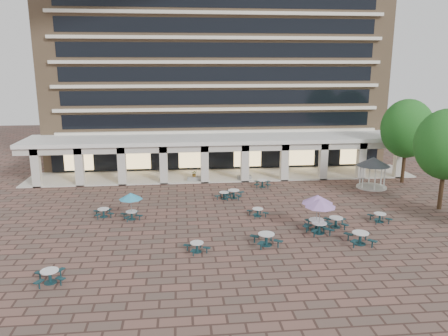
{
  "coord_description": "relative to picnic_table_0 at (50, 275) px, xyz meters",
  "views": [
    {
      "loc": [
        -4.55,
        -31.73,
        12.06
      ],
      "look_at": [
        -1.04,
        3.0,
        3.74
      ],
      "focal_mm": 35.0,
      "sensor_mm": 36.0,
      "label": 1
    }
  ],
  "objects": [
    {
      "name": "tree_east_a",
      "position": [
        29.44,
        10.07,
        5.15
      ],
      "size": [
        5.15,
        5.15,
        8.57
      ],
      "color": "#3A2917",
      "rests_on": "ground"
    },
    {
      "name": "picnic_table_12",
      "position": [
        11.39,
        14.73,
        -0.06
      ],
      "size": [
        1.81,
        1.81,
        0.66
      ],
      "rotation": [
        0.0,
        0.0,
        -0.42
      ],
      "color": "#123336",
      "rests_on": "ground"
    },
    {
      "name": "picnic_table_9",
      "position": [
        12.3,
        14.89,
        0.02
      ],
      "size": [
        2.1,
        2.1,
        0.79
      ],
      "rotation": [
        0.0,
        0.0,
        -0.33
      ],
      "color": "#123336",
      "rests_on": "ground"
    },
    {
      "name": "planter_right",
      "position": [
        14.21,
        21.21,
        0.02
      ],
      "size": [
        1.5,
        0.74,
        1.22
      ],
      "color": "gray",
      "rests_on": "ground"
    },
    {
      "name": "retail_arcade",
      "position": [
        12.08,
        23.11,
        2.55
      ],
      "size": [
        42.0,
        6.6,
        4.4
      ],
      "color": "white",
      "rests_on": "ground"
    },
    {
      "name": "tree_east_c",
      "position": [
        30.54,
        18.61,
        5.23
      ],
      "size": [
        5.22,
        5.22,
        8.69
      ],
      "color": "#3A2917",
      "rests_on": "ground"
    },
    {
      "name": "picnic_table_4",
      "position": [
        3.51,
        10.09,
        1.4
      ],
      "size": [
        1.89,
        1.89,
        2.18
      ],
      "rotation": [
        0.0,
        0.0,
        0.36
      ],
      "color": "#123336",
      "rests_on": "ground"
    },
    {
      "name": "picnic_table_0",
      "position": [
        0.0,
        0.0,
        0.0
      ],
      "size": [
        1.97,
        1.97,
        0.76
      ],
      "rotation": [
        0.0,
        0.0,
        0.26
      ],
      "color": "#123336",
      "rests_on": "ground"
    },
    {
      "name": "picnic_table_10",
      "position": [
        13.65,
        9.79,
        -0.06
      ],
      "size": [
        1.73,
        1.73,
        0.66
      ],
      "rotation": [
        0.0,
        0.0,
        0.28
      ],
      "color": "#123336",
      "rests_on": "ground"
    },
    {
      "name": "picnic_table_7",
      "position": [
        22.94,
        7.52,
        -0.03
      ],
      "size": [
        1.57,
        1.57,
        0.7
      ],
      "rotation": [
        0.0,
        0.0,
        0.0
      ],
      "color": "#123336",
      "rests_on": "ground"
    },
    {
      "name": "picnic_table_3",
      "position": [
        19.11,
        6.77,
        0.01
      ],
      "size": [
        1.97,
        1.97,
        0.78
      ],
      "rotation": [
        0.0,
        0.0,
        -0.2
      ],
      "color": "#123336",
      "rests_on": "ground"
    },
    {
      "name": "gazebo",
      "position": [
        26.49,
        16.99,
        1.88
      ],
      "size": [
        3.32,
        3.32,
        3.09
      ],
      "rotation": [
        0.0,
        0.0,
        0.33
      ],
      "color": "beige",
      "rests_on": "ground"
    },
    {
      "name": "picnic_table_2",
      "position": [
        19.66,
        3.5,
        0.05
      ],
      "size": [
        2.0,
        2.0,
        0.85
      ],
      "rotation": [
        0.0,
        0.0,
        -0.07
      ],
      "color": "#123336",
      "rests_on": "ground"
    },
    {
      "name": "picnic_table_13",
      "position": [
        15.63,
        18.31,
        -0.0
      ],
      "size": [
        1.87,
        1.87,
        0.75
      ],
      "rotation": [
        0.0,
        0.0,
        -0.16
      ],
      "color": "#123336",
      "rests_on": "ground"
    },
    {
      "name": "apartment_building",
      "position": [
        12.08,
        33.78,
        12.15
      ],
      "size": [
        40.0,
        15.5,
        25.2
      ],
      "color": "#957554",
      "rests_on": "ground"
    },
    {
      "name": "picnic_table_8",
      "position": [
        1.18,
        10.9,
        -0.04
      ],
      "size": [
        1.81,
        1.81,
        0.69
      ],
      "rotation": [
        0.0,
        0.0,
        0.26
      ],
      "color": "#123336",
      "rests_on": "ground"
    },
    {
      "name": "planter_left",
      "position": [
        8.9,
        21.21,
        0.02
      ],
      "size": [
        1.5,
        0.66,
        1.21
      ],
      "color": "gray",
      "rests_on": "ground"
    },
    {
      "name": "ground",
      "position": [
        12.08,
        8.31,
        -0.45
      ],
      "size": [
        120.0,
        120.0,
        0.0
      ],
      "primitive_type": "plane",
      "color": "brown",
      "rests_on": "ground"
    },
    {
      "name": "picnic_table_6",
      "position": [
        17.46,
        5.69,
        1.78
      ],
      "size": [
        2.28,
        2.28,
        2.63
      ],
      "rotation": [
        0.0,
        0.0,
        0.07
      ],
      "color": "#123336",
      "rests_on": "ground"
    },
    {
      "name": "picnic_table_11",
      "position": [
        17.44,
        6.33,
        1.85
      ],
      "size": [
        2.35,
        2.35,
        2.72
      ],
      "rotation": [
        0.0,
        0.0,
        -0.39
      ],
      "color": "#123336",
      "rests_on": "ground"
    },
    {
      "name": "picnic_table_5",
      "position": [
        8.44,
        3.34,
        -0.06
      ],
      "size": [
        1.81,
        1.81,
        0.67
      ],
      "rotation": [
        0.0,
        0.0,
        0.38
      ],
      "color": "#123336",
      "rests_on": "ground"
    },
    {
      "name": "picnic_table_1",
      "position": [
        13.19,
        3.96,
        0.05
      ],
      "size": [
        2.12,
        2.12,
        0.84
      ],
      "rotation": [
        0.0,
        0.0,
        0.19
      ],
      "color": "#123336",
      "rests_on": "ground"
    }
  ]
}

